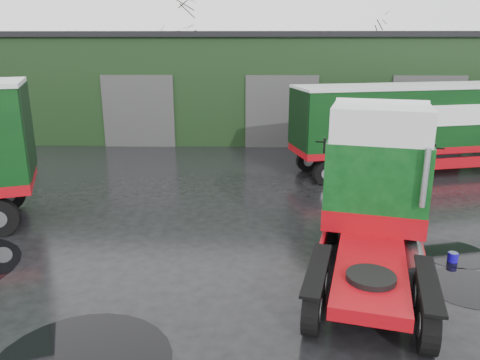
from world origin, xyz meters
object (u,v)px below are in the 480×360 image
Objects in this scene: warehouse at (277,82)px; tree_back_a at (180,54)px; lorry_right at (421,129)px; wash_bucket at (453,257)px; tree_back_b at (363,66)px; hero_tractor at (375,203)px.

tree_back_a is at bearing 128.66° from warehouse.
tree_back_a reaches higher than lorry_right.
wash_bucket is (3.87, -20.34, -3.03)m from warehouse.
warehouse is 4.32× the size of tree_back_b.
lorry_right is 2.02× the size of tree_back_b.
tree_back_a is 16.03m from tree_back_b.
tree_back_a is at bearing 111.37° from wash_bucket.
tree_back_a is (-9.29, 31.64, 2.63)m from hero_tractor.
tree_back_a is (-14.00, 21.00, 2.76)m from lorry_right.
tree_back_a is (-11.87, 30.34, 4.62)m from wash_bucket.
lorry_right is 9.76m from wash_bucket.
lorry_right is (6.00, -11.00, -1.16)m from warehouse.
wash_bucket is at bearing -97.75° from tree_back_b.
tree_back_b is at bearing 82.25° from wash_bucket.
hero_tractor reaches higher than lorry_right.
tree_back_a reaches higher than wash_bucket.
tree_back_b is at bearing 92.19° from hero_tractor.
hero_tractor is at bearing -101.97° from tree_back_b.
hero_tractor is 3.51m from wash_bucket.
lorry_right is at bearing -56.31° from tree_back_a.
lorry_right reaches higher than wash_bucket.
lorry_right is at bearing 80.29° from hero_tractor.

